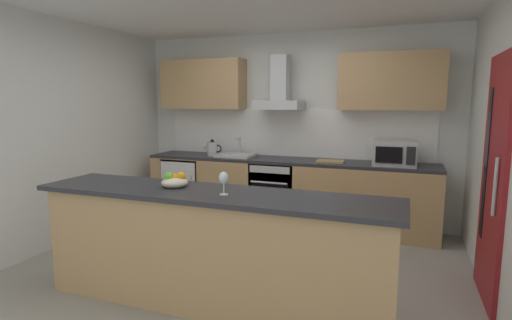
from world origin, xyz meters
The scene contains 17 objects.
ground centered at (0.00, 0.00, -0.01)m, with size 5.42×4.80×0.02m, color gray.
wall_back centered at (0.00, 1.96, 1.30)m, with size 5.42×0.12×2.60m, color silver.
wall_left centered at (-2.27, 0.00, 1.30)m, with size 0.12×4.80×2.60m, color silver.
backsplash_tile centered at (0.00, 1.89, 1.23)m, with size 3.76×0.02×0.66m, color white.
counter_back centered at (0.00, 1.58, 0.45)m, with size 3.89×0.60×0.90m.
counter_island centered at (0.07, -0.75, 0.49)m, with size 2.96×0.64×0.96m.
upper_cabinets centered at (0.00, 1.73, 1.91)m, with size 3.84×0.32×0.70m.
side_door centered at (2.20, 0.18, 1.03)m, with size 0.08×0.85×2.05m.
oven centered at (-0.11, 1.56, 0.46)m, with size 0.60×0.62×0.80m.
refrigerator centered at (-1.48, 1.55, 0.43)m, with size 0.58×0.60×0.85m.
microwave centered at (1.39, 1.53, 1.05)m, with size 0.50×0.38×0.30m.
sink centered at (-0.71, 1.57, 0.93)m, with size 0.50×0.40×0.26m.
kettle centered at (-1.05, 1.52, 1.01)m, with size 0.29×0.15×0.24m.
range_hood centered at (-0.11, 1.68, 1.79)m, with size 0.62×0.45×0.72m.
wine_glass centered at (0.22, -0.81, 1.08)m, with size 0.08×0.08×0.18m.
fruit_bowl centered at (-0.29, -0.69, 1.01)m, with size 0.22×0.22×0.13m.
chopping_board centered at (0.62, 1.53, 0.91)m, with size 0.34×0.22×0.02m, color tan.
Camera 1 is at (1.50, -3.51, 1.67)m, focal length 27.99 mm.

